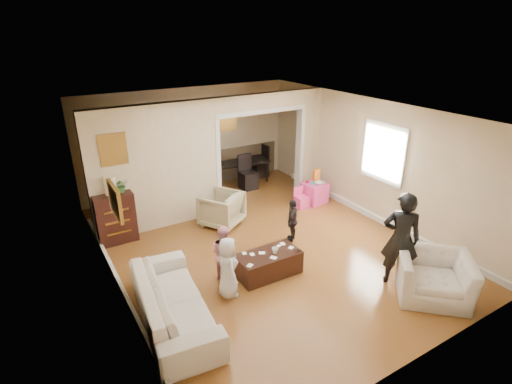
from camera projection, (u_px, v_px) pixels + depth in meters
floor at (261, 245)px, 7.82m from camera, size 7.00×7.00×0.00m
partition_left at (157, 168)px, 8.07m from camera, size 2.75×0.18×2.60m
partition_right at (307, 142)px, 9.91m from camera, size 0.55×0.18×2.60m
partition_header at (261, 101)px, 8.82m from camera, size 2.22×0.18×0.35m
window_pane at (384, 153)px, 8.21m from camera, size 0.03×0.95×1.10m
framed_art_partition at (113, 149)px, 7.39m from camera, size 0.45×0.03×0.55m
framed_art_sofa_wall at (115, 201)px, 5.35m from camera, size 0.03×0.55×0.40m
framed_art_alcove at (228, 120)px, 10.39m from camera, size 0.45×0.03×0.55m
sofa at (173, 301)px, 5.71m from camera, size 1.14×2.34×0.66m
armchair_back at (221, 209)px, 8.48m from camera, size 1.08×1.09×0.73m
armchair_front at (433, 277)px, 6.22m from camera, size 1.43×1.43×0.70m
dresser at (115, 218)px, 7.77m from camera, size 0.73×0.41×1.01m
table_lamp at (110, 185)px, 7.51m from camera, size 0.22×0.22×0.36m
potted_plant at (121, 185)px, 7.62m from camera, size 0.24×0.21×0.27m
coffee_table at (268, 264)px, 6.82m from camera, size 1.10×0.57×0.41m
coffee_cup at (275, 251)px, 6.73m from camera, size 0.11×0.11×0.10m
play_table at (314, 193)px, 9.60m from camera, size 0.57×0.57×0.49m
cereal_box at (316, 175)px, 9.58m from camera, size 0.21×0.09×0.30m
cyan_cup at (313, 183)px, 9.40m from camera, size 0.08×0.08×0.08m
toy_block at (308, 182)px, 9.53m from camera, size 0.10×0.09×0.05m
play_bowl at (320, 183)px, 9.43m from camera, size 0.25×0.25×0.05m
dining_table at (236, 171)px, 10.90m from camera, size 1.83×1.21×0.60m
adult_person at (401, 239)px, 6.38m from camera, size 0.70×0.69×1.63m
child_kneel_a at (228, 268)px, 6.18m from camera, size 0.41×0.55×1.01m
child_kneel_b at (223, 253)px, 6.61m from camera, size 0.50×0.57×0.98m
child_toddler at (292, 220)px, 7.83m from camera, size 0.53×0.49×0.87m
craft_papers at (267, 253)px, 6.75m from camera, size 1.02×0.49×0.00m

